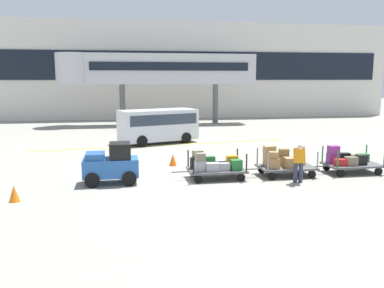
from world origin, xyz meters
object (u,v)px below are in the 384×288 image
object	(u,v)px
shuttle_van	(158,123)
safety_cone_near	(14,194)
baggage_cart_lead	(215,166)
baggage_cart_middle	(283,162)
baggage_cart_tail	(349,161)
baggage_handler	(299,161)
safety_cone_far	(173,160)
baggage_tug	(112,164)

from	to	relation	value
shuttle_van	safety_cone_near	bearing A→B (deg)	-116.26
shuttle_van	baggage_cart_lead	bearing A→B (deg)	-81.52
safety_cone_near	baggage_cart_middle	bearing A→B (deg)	11.35
baggage_cart_lead	baggage_cart_tail	distance (m)	5.96
baggage_handler	safety_cone_near	xyz separation A→B (m)	(-10.29, -0.77, -0.59)
safety_cone_near	baggage_handler	bearing A→B (deg)	4.28
baggage_handler	safety_cone_far	xyz separation A→B (m)	(-4.44, 3.97, -0.59)
safety_cone_near	safety_cone_far	world-z (taller)	same
baggage_cart_middle	shuttle_van	size ratio (longest dim) A/B	0.58
baggage_cart_lead	shuttle_van	world-z (taller)	shuttle_van
baggage_cart_tail	safety_cone_far	world-z (taller)	baggage_cart_tail
baggage_tug	safety_cone_far	size ratio (longest dim) A/B	3.84
baggage_handler	safety_cone_far	world-z (taller)	baggage_handler
safety_cone_near	baggage_cart_tail	bearing A→B (deg)	8.95
baggage_tug	baggage_cart_middle	distance (m)	7.02
baggage_tug	baggage_cart_lead	world-z (taller)	baggage_tug
shuttle_van	baggage_tug	bearing A→B (deg)	-105.13
shuttle_van	safety_cone_far	world-z (taller)	shuttle_van
shuttle_van	safety_cone_near	distance (m)	13.07
baggage_cart_middle	baggage_handler	world-z (taller)	baggage_handler
baggage_tug	baggage_handler	xyz separation A→B (m)	(7.16, -1.16, 0.11)
baggage_cart_lead	baggage_handler	xyz separation A→B (m)	(3.07, -1.20, 0.33)
baggage_cart_tail	safety_cone_near	world-z (taller)	baggage_cart_tail
baggage_cart_tail	baggage_tug	bearing A→B (deg)	-179.18
baggage_tug	baggage_cart_lead	distance (m)	4.09
baggage_tug	safety_cone_near	xyz separation A→B (m)	(-3.13, -1.93, -0.48)
baggage_cart_middle	baggage_handler	xyz separation A→B (m)	(0.15, -1.27, 0.30)
baggage_cart_lead	safety_cone_near	xyz separation A→B (m)	(-7.22, -1.97, -0.26)
baggage_tug	baggage_cart_middle	bearing A→B (deg)	0.86
baggage_tug	baggage_cart_middle	size ratio (longest dim) A/B	0.70
baggage_cart_tail	baggage_handler	size ratio (longest dim) A/B	1.92
baggage_cart_middle	shuttle_van	xyz separation A→B (m)	(-4.38, 9.65, 0.67)
baggage_handler	safety_cone_far	size ratio (longest dim) A/B	2.84
shuttle_van	safety_cone_near	size ratio (longest dim) A/B	9.38
baggage_cart_lead	safety_cone_far	bearing A→B (deg)	116.22
baggage_cart_tail	safety_cone_near	xyz separation A→B (m)	(-13.18, -2.08, -0.24)
baggage_handler	shuttle_van	xyz separation A→B (m)	(-4.52, 10.92, 0.37)
baggage_cart_middle	safety_cone_far	distance (m)	5.08
baggage_cart_lead	baggage_cart_tail	xyz separation A→B (m)	(5.96, 0.10, -0.02)
baggage_tug	safety_cone_near	bearing A→B (deg)	-148.31
baggage_cart_middle	shuttle_van	distance (m)	10.62
baggage_cart_middle	safety_cone_near	distance (m)	10.35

